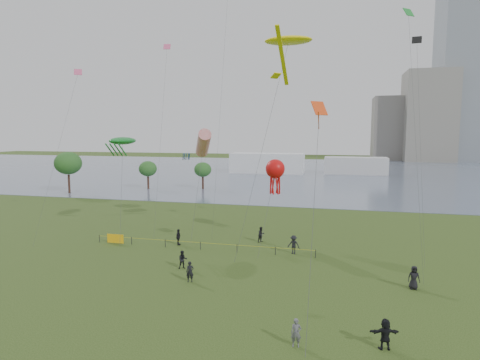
% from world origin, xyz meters
% --- Properties ---
extents(ground_plane, '(400.00, 400.00, 0.00)m').
position_xyz_m(ground_plane, '(0.00, 0.00, 0.00)').
color(ground_plane, '#273D13').
extents(lake, '(400.00, 120.00, 0.08)m').
position_xyz_m(lake, '(0.00, 100.00, 0.02)').
color(lake, slate).
rests_on(lake, ground_plane).
extents(tower, '(24.00, 24.00, 120.00)m').
position_xyz_m(tower, '(62.00, 168.00, 60.00)').
color(tower, slate).
rests_on(tower, ground_plane).
extents(building_mid, '(20.00, 20.00, 38.00)m').
position_xyz_m(building_mid, '(46.00, 162.00, 19.00)').
color(building_mid, gray).
rests_on(building_mid, ground_plane).
extents(building_low, '(16.00, 18.00, 28.00)m').
position_xyz_m(building_low, '(32.00, 168.00, 14.00)').
color(building_low, slate).
rests_on(building_low, ground_plane).
extents(pavilion_left, '(22.00, 8.00, 6.00)m').
position_xyz_m(pavilion_left, '(-12.00, 95.00, 3.00)').
color(pavilion_left, white).
rests_on(pavilion_left, ground_plane).
extents(pavilion_right, '(18.00, 7.00, 5.00)m').
position_xyz_m(pavilion_right, '(14.00, 98.00, 2.50)').
color(pavilion_right, silver).
rests_on(pavilion_right, ground_plane).
extents(trees, '(29.09, 16.64, 8.41)m').
position_xyz_m(trees, '(-36.55, 49.47, 5.37)').
color(trees, '#362018').
rests_on(trees, ground_plane).
extents(fence, '(24.07, 0.07, 1.05)m').
position_xyz_m(fence, '(-11.35, 13.77, 0.55)').
color(fence, black).
rests_on(fence, ground_plane).
extents(kite_flyer, '(0.65, 0.46, 1.68)m').
position_xyz_m(kite_flyer, '(6.55, -3.27, 0.84)').
color(kite_flyer, '#595A60').
rests_on(kite_flyer, ground_plane).
extents(spectator_a, '(1.01, 0.93, 1.67)m').
position_xyz_m(spectator_a, '(-4.80, 7.72, 0.84)').
color(spectator_a, black).
rests_on(spectator_a, ground_plane).
extents(spectator_b, '(1.35, 0.92, 1.92)m').
position_xyz_m(spectator_b, '(4.51, 14.58, 0.96)').
color(spectator_b, black).
rests_on(spectator_b, ground_plane).
extents(spectator_c, '(0.44, 1.05, 1.78)m').
position_xyz_m(spectator_c, '(-8.15, 14.84, 0.89)').
color(spectator_c, black).
rests_on(spectator_c, ground_plane).
extents(spectator_d, '(0.95, 0.66, 1.87)m').
position_xyz_m(spectator_d, '(14.73, 7.55, 0.94)').
color(spectator_d, black).
rests_on(spectator_d, ground_plane).
extents(spectator_e, '(1.76, 0.89, 1.81)m').
position_xyz_m(spectator_e, '(11.51, -2.36, 0.91)').
color(spectator_e, black).
rests_on(spectator_e, ground_plane).
extents(spectator_f, '(0.72, 0.57, 1.73)m').
position_xyz_m(spectator_f, '(-3.00, 4.81, 0.86)').
color(spectator_f, black).
rests_on(spectator_f, ground_plane).
extents(spectator_g, '(1.05, 1.08, 1.75)m').
position_xyz_m(spectator_g, '(0.50, 18.13, 0.88)').
color(spectator_g, black).
rests_on(spectator_g, ground_plane).
extents(kite_stingray, '(6.63, 9.98, 21.83)m').
position_xyz_m(kite_stingray, '(3.49, 15.96, 21.36)').
color(kite_stingray, '#3F3F42').
extents(kite_windsock, '(4.13, 8.63, 12.80)m').
position_xyz_m(kite_windsock, '(-7.58, 21.94, 10.97)').
color(kite_windsock, '#3F3F42').
extents(kite_creature, '(3.68, 7.84, 11.77)m').
position_xyz_m(kite_creature, '(-16.55, 18.33, 11.29)').
color(kite_creature, '#3F3F42').
extents(kite_octopus, '(2.19, 8.54, 9.31)m').
position_xyz_m(kite_octopus, '(1.76, 19.77, 8.13)').
color(kite_octopus, '#3F3F42').
extents(kite_delta, '(1.41, 13.17, 14.85)m').
position_xyz_m(kite_delta, '(7.07, 7.43, 13.43)').
color(kite_delta, '#3F3F42').
extents(small_kites, '(38.63, 11.65, 10.84)m').
position_xyz_m(small_kites, '(-1.79, 18.93, 23.24)').
color(small_kites, '#E5598C').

